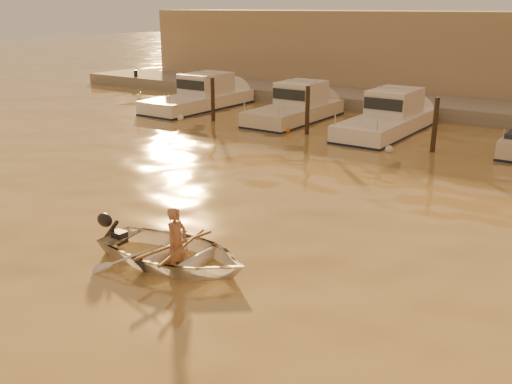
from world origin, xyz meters
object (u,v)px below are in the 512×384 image
Objects in this scene: moored_boat_2 at (388,118)px; moored_boat_0 at (198,96)px; dinghy at (173,253)px; moored_boat_1 at (295,107)px; person at (177,243)px.

moored_boat_0 is at bearing 180.00° from moored_boat_2.
dinghy is 15.80m from moored_boat_1.
person is (0.10, 0.01, 0.24)m from dinghy.
moored_boat_2 is (10.36, 0.00, 0.00)m from moored_boat_0.
moored_boat_1 is at bearing 17.39° from person.
moored_boat_0 is 10.36m from moored_boat_2.
dinghy is 0.46× the size of moored_boat_0.
moored_boat_0 is (-11.84, 14.64, 0.16)m from person.
moored_boat_2 is (-1.38, 14.64, 0.39)m from dinghy.
person is at bearing -90.00° from dinghy.
moored_boat_2 is at bearing 0.00° from moored_boat_1.
moored_boat_0 is at bearing 33.72° from dinghy.
moored_boat_2 is (-1.48, 14.64, 0.16)m from person.
dinghy is at bearing -51.28° from moored_boat_0.
moored_boat_0 reaches higher than dinghy.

